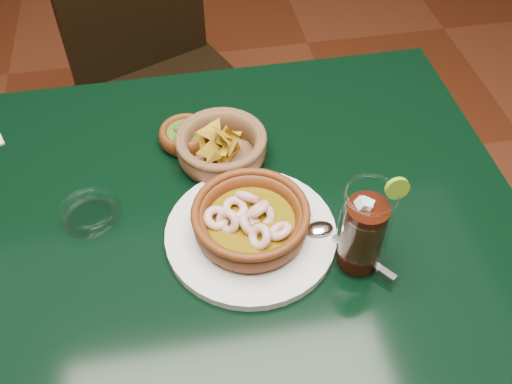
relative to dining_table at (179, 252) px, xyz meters
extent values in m
cube|color=black|center=(0.00, 0.00, 0.08)|extent=(1.20, 0.80, 0.04)
cylinder|color=black|center=(0.54, 0.34, -0.30)|extent=(0.06, 0.06, 0.71)
cube|color=black|center=(0.03, 0.64, -0.18)|extent=(0.57, 0.57, 0.04)
cylinder|color=black|center=(-0.07, 0.39, -0.42)|extent=(0.04, 0.04, 0.47)
cylinder|color=black|center=(0.27, 0.54, -0.42)|extent=(0.04, 0.04, 0.47)
cylinder|color=black|center=(-0.22, 0.74, -0.42)|extent=(0.04, 0.04, 0.47)
cylinder|color=black|center=(0.13, 0.89, -0.42)|extent=(0.04, 0.04, 0.47)
cylinder|color=silver|center=(0.12, -0.06, 0.11)|extent=(0.28, 0.28, 0.02)
cylinder|color=#54240C|center=(0.12, -0.06, 0.12)|extent=(0.17, 0.17, 0.01)
torus|color=#54240C|center=(0.12, -0.06, 0.14)|extent=(0.21, 0.21, 0.04)
torus|color=#54240C|center=(0.12, -0.06, 0.16)|extent=(0.19, 0.19, 0.01)
cylinder|color=#5E4A06|center=(0.12, -0.06, 0.14)|extent=(0.14, 0.14, 0.01)
torus|color=#D8AB98|center=(0.14, -0.06, 0.15)|extent=(0.05, 0.04, 0.05)
torus|color=#D8AB98|center=(0.14, -0.05, 0.15)|extent=(0.06, 0.06, 0.04)
torus|color=#D8AB98|center=(0.12, -0.02, 0.15)|extent=(0.06, 0.05, 0.05)
torus|color=#D8AB98|center=(0.10, -0.04, 0.15)|extent=(0.06, 0.06, 0.04)
torus|color=#D8AB98|center=(0.07, -0.06, 0.15)|extent=(0.05, 0.05, 0.04)
torus|color=#D8AB98|center=(0.09, -0.07, 0.15)|extent=(0.05, 0.06, 0.05)
torus|color=#D8AB98|center=(0.12, -0.08, 0.15)|extent=(0.04, 0.06, 0.05)
torus|color=#D8AB98|center=(0.13, -0.11, 0.15)|extent=(0.05, 0.06, 0.04)
torus|color=#D8AB98|center=(0.16, -0.10, 0.15)|extent=(0.05, 0.06, 0.04)
cube|color=silver|center=(0.29, -0.15, 0.12)|extent=(0.08, 0.10, 0.00)
ellipsoid|color=silver|center=(0.23, -0.08, 0.12)|extent=(0.05, 0.03, 0.01)
cylinder|color=brown|center=(0.10, 0.13, 0.10)|extent=(0.14, 0.14, 0.01)
torus|color=brown|center=(0.10, 0.13, 0.13)|extent=(0.20, 0.20, 0.06)
torus|color=brown|center=(0.10, 0.13, 0.15)|extent=(0.17, 0.17, 0.01)
cone|color=#AA7C14|center=(0.08, 0.09, 0.16)|extent=(0.04, 0.08, 0.08)
cone|color=#AA7C14|center=(0.11, 0.12, 0.15)|extent=(0.08, 0.05, 0.07)
cone|color=#AA7C14|center=(0.09, 0.13, 0.13)|extent=(0.08, 0.07, 0.05)
cone|color=#AA7C14|center=(0.10, 0.10, 0.12)|extent=(0.07, 0.07, 0.06)
cone|color=#AA7C14|center=(0.06, 0.14, 0.13)|extent=(0.06, 0.06, 0.06)
cone|color=#AA7C14|center=(0.11, 0.13, 0.14)|extent=(0.07, 0.05, 0.07)
cone|color=#AA7C14|center=(0.07, 0.11, 0.15)|extent=(0.07, 0.09, 0.06)
cone|color=#AA7C14|center=(0.09, 0.16, 0.13)|extent=(0.05, 0.08, 0.07)
cone|color=#AA7C14|center=(0.10, 0.11, 0.14)|extent=(0.07, 0.08, 0.04)
cone|color=#AA7C14|center=(0.11, 0.14, 0.14)|extent=(0.07, 0.02, 0.07)
cone|color=#AA7C14|center=(0.10, 0.12, 0.17)|extent=(0.05, 0.06, 0.06)
cone|color=#AA7C14|center=(0.11, 0.13, 0.14)|extent=(0.05, 0.07, 0.06)
cone|color=#AA7C14|center=(0.09, 0.14, 0.16)|extent=(0.08, 0.07, 0.05)
cone|color=#AA7C14|center=(0.09, 0.15, 0.14)|extent=(0.03, 0.08, 0.08)
cone|color=#AA7C14|center=(0.12, 0.13, 0.16)|extent=(0.07, 0.06, 0.06)
cone|color=#AA7C14|center=(0.09, 0.12, 0.13)|extent=(0.07, 0.04, 0.05)
cone|color=#AA7C14|center=(0.13, 0.13, 0.14)|extent=(0.06, 0.07, 0.08)
cone|color=#AA7C14|center=(0.10, 0.12, 0.12)|extent=(0.07, 0.06, 0.05)
cone|color=#AA7C14|center=(0.10, 0.13, 0.13)|extent=(0.05, 0.09, 0.07)
cone|color=#AA7C14|center=(0.12, 0.14, 0.13)|extent=(0.07, 0.02, 0.07)
cylinder|color=#54240C|center=(0.04, 0.18, 0.10)|extent=(0.08, 0.08, 0.01)
torus|color=#54240C|center=(0.04, 0.18, 0.12)|extent=(0.12, 0.12, 0.04)
cylinder|color=#27450F|center=(0.04, 0.18, 0.12)|extent=(0.07, 0.07, 0.01)
sphere|color=#27450F|center=(0.05, 0.18, 0.13)|extent=(0.02, 0.02, 0.02)
sphere|color=#27450F|center=(0.05, 0.20, 0.13)|extent=(0.02, 0.02, 0.02)
sphere|color=#27450F|center=(0.05, 0.17, 0.13)|extent=(0.02, 0.02, 0.02)
sphere|color=#27450F|center=(0.03, 0.19, 0.13)|extent=(0.02, 0.02, 0.02)
sphere|color=#27450F|center=(0.05, 0.20, 0.13)|extent=(0.02, 0.02, 0.02)
cylinder|color=white|center=(0.28, -0.14, 0.10)|extent=(0.07, 0.07, 0.01)
torus|color=white|center=(0.28, -0.14, 0.18)|extent=(0.16, 0.16, 0.09)
cylinder|color=black|center=(0.28, -0.14, 0.17)|extent=(0.06, 0.06, 0.13)
cube|color=silver|center=(0.28, -0.14, 0.23)|extent=(0.03, 0.03, 0.03)
cube|color=silver|center=(0.27, -0.14, 0.23)|extent=(0.03, 0.02, 0.03)
cube|color=silver|center=(0.28, -0.15, 0.21)|extent=(0.03, 0.03, 0.03)
cube|color=silver|center=(0.28, -0.14, 0.23)|extent=(0.03, 0.03, 0.02)
torus|color=white|center=(0.28, -0.14, 0.26)|extent=(0.08, 0.08, 0.00)
cylinder|color=#608D1B|center=(0.32, -0.14, 0.27)|extent=(0.03, 0.01, 0.04)
cylinder|color=white|center=(-0.14, 0.02, 0.10)|extent=(0.09, 0.09, 0.01)
torus|color=white|center=(-0.14, 0.02, 0.11)|extent=(0.11, 0.11, 0.03)
camera|label=1|loc=(0.03, -0.63, 0.85)|focal=40.00mm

